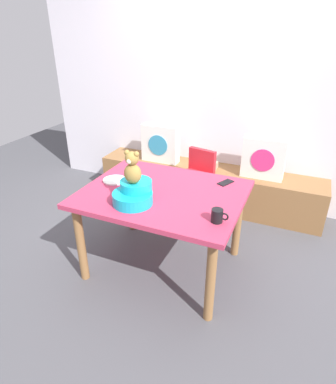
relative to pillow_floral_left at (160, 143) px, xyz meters
name	(u,v)px	position (x,y,z in m)	size (l,w,h in m)	color
ground_plane	(164,265)	(0.59, -1.24, -0.68)	(8.00, 8.00, 0.00)	#4C4C51
back_wall	(220,89)	(0.59, 0.29, 0.62)	(4.40, 0.10, 2.60)	silver
window_bench	(207,186)	(0.59, 0.02, -0.45)	(2.60, 0.44, 0.46)	olive
pillow_floral_left	(160,143)	(0.00, 0.00, 0.00)	(0.44, 0.15, 0.44)	white
pillow_floral_right	(264,158)	(1.20, 0.00, 0.00)	(0.44, 0.15, 0.44)	white
book_stack	(208,165)	(0.59, 0.02, -0.18)	(0.20, 0.14, 0.07)	tan
dining_table	(163,202)	(0.59, -1.24, -0.04)	(1.27, 1.01, 0.74)	#B73351
highchair	(195,177)	(0.59, -0.42, -0.16)	(0.39, 0.50, 0.79)	red
infant_seat_teal	(134,194)	(0.47, -1.48, 0.13)	(0.30, 0.33, 0.16)	#14AAC1
teddy_bear	(132,168)	(0.47, -1.48, 0.34)	(0.13, 0.12, 0.25)	olive
ketchup_bottle	(134,179)	(0.36, -1.29, 0.15)	(0.07, 0.07, 0.18)	red
coffee_mug	(217,216)	(1.11, -1.50, 0.11)	(0.12, 0.08, 0.09)	black
dinner_plate_near	(115,180)	(0.13, -1.21, 0.07)	(0.20, 0.20, 0.01)	white
cell_phone	(226,183)	(1.01, -0.88, 0.06)	(0.07, 0.14, 0.01)	black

